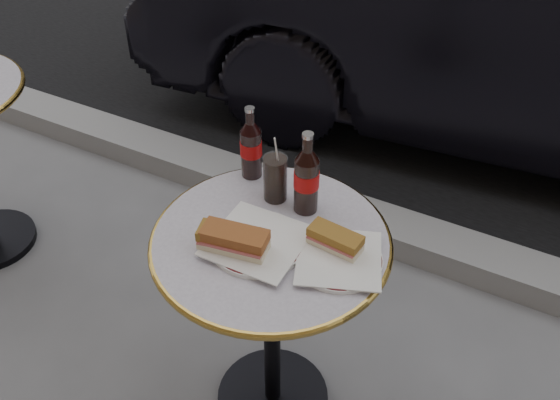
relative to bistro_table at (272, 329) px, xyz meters
The scene contains 11 objects.
ground 0.37m from the bistro_table, ahead, with size 80.00×80.00×0.00m, color slate.
curb 0.95m from the bistro_table, 90.00° to the left, with size 40.00×0.20×0.12m, color gray.
bistro_table is the anchor object (origin of this frame).
plate_left 0.38m from the bistro_table, 111.49° to the right, with size 0.24×0.24×0.01m, color white.
plate_right 0.42m from the bistro_table, ahead, with size 0.21×0.21×0.01m, color white.
sandwich_left_a 0.42m from the bistro_table, 126.52° to the right, with size 0.15×0.07×0.05m, color olive.
sandwich_left_b 0.42m from the bistro_table, 119.09° to the right, with size 0.16×0.08×0.06m, color brown.
sandwich_right 0.43m from the bistro_table, 11.28° to the left, with size 0.13×0.06×0.05m, color olive.
cola_bottle_left 0.55m from the bistro_table, 130.20° to the left, with size 0.06×0.06×0.22m, color black, non-canonical shape.
cola_bottle_right 0.51m from the bistro_table, 78.93° to the left, with size 0.07×0.07×0.24m, color black, non-canonical shape.
cola_glass 0.46m from the bistro_table, 114.17° to the left, with size 0.07×0.07×0.14m, color black.
Camera 1 is at (0.56, -1.01, 1.82)m, focal length 40.00 mm.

